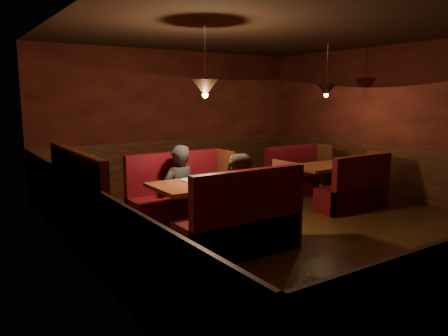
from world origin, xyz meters
TOP-DOWN VIEW (x-y plane):
  - room at (-0.28, 0.04)m, footprint 6.02×7.02m
  - main_table at (-1.27, 0.03)m, footprint 1.46×0.88m
  - main_bench_far at (-1.26, 0.86)m, footprint 1.60×0.57m
  - main_bench_near at (-1.26, -0.80)m, footprint 1.60×0.57m
  - second_table at (1.58, 0.60)m, footprint 1.23×0.78m
  - second_bench_far at (1.61, 1.33)m, footprint 1.36×0.51m
  - second_bench_near at (1.61, -0.14)m, footprint 1.36×0.51m
  - diner_a at (-1.36, 0.68)m, footprint 0.64×0.48m
  - diner_b at (-1.12, -0.60)m, footprint 0.92×0.81m

SIDE VIEW (x-z plane):
  - second_bench_far at x=1.61m, z-range -0.18..0.79m
  - second_bench_near at x=1.61m, z-range -0.18..0.79m
  - main_bench_far at x=-1.26m, z-range -0.20..0.89m
  - main_bench_near at x=-1.26m, z-range -0.20..0.89m
  - second_table at x=1.58m, z-range 0.17..0.86m
  - main_table at x=-1.27m, z-range 0.09..1.11m
  - diner_b at x=-1.12m, z-range 0.00..1.58m
  - diner_a at x=-1.36m, z-range 0.00..1.59m
  - room at x=-0.28m, z-range -0.41..2.51m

